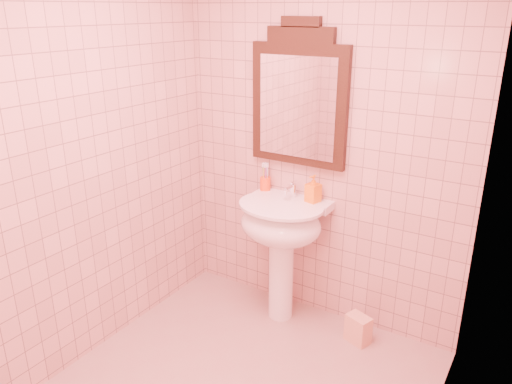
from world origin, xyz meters
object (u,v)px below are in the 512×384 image
Objects in this scene: pedestal_sink at (281,232)px; towel at (358,329)px; toothbrush_cup at (265,183)px; soap_dispenser at (313,189)px; mirror at (299,99)px.

pedestal_sink is 0.81m from towel.
pedestal_sink is at bearing -36.90° from toothbrush_cup.
soap_dispenser is at bearing 42.48° from pedestal_sink.
soap_dispenser is (0.16, -0.06, -0.57)m from mirror.
soap_dispenser is (0.39, -0.03, 0.04)m from toothbrush_cup.
toothbrush_cup is (-0.23, 0.17, 0.25)m from pedestal_sink.
soap_dispenser is (0.16, 0.14, 0.29)m from pedestal_sink.
toothbrush_cup is (-0.23, -0.03, -0.61)m from mirror.
pedestal_sink is 0.88m from mirror.
toothbrush_cup is at bearing 169.09° from towel.
toothbrush_cup is 0.91× the size of towel.
towel is (0.58, -0.18, -1.43)m from mirror.
soap_dispenser reaches higher than pedestal_sink.
soap_dispenser reaches higher than towel.
toothbrush_cup is 0.39m from soap_dispenser.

